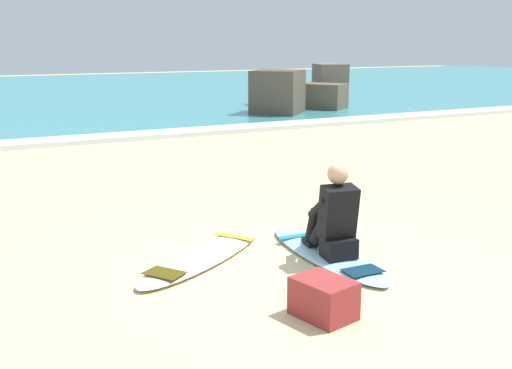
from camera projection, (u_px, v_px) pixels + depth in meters
ground_plane at (309, 271)px, 6.03m from camera, size 80.00×80.00×0.00m
sea at (13, 95)px, 25.69m from camera, size 80.00×28.00×0.10m
breaking_foam at (90, 139)px, 13.87m from camera, size 80.00×0.90×0.11m
surfboard_main at (326, 254)px, 6.42m from camera, size 0.57×2.03×0.08m
surfer_seated at (334, 219)px, 6.25m from camera, size 0.45×0.74×0.95m
surfboard_spare_near at (204, 255)px, 6.38m from camera, size 2.05×1.61×0.08m
rock_outcrop_distant at (297, 93)px, 19.88m from camera, size 4.65×3.90×1.45m
beach_bag at (324, 298)px, 5.00m from camera, size 0.46×0.55×0.32m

